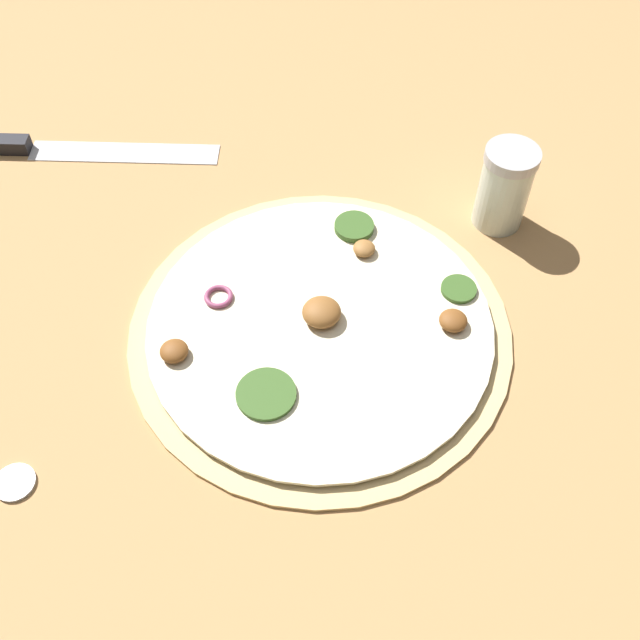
% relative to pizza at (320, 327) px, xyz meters
% --- Properties ---
extents(ground_plane, '(3.00, 3.00, 0.00)m').
position_rel_pizza_xyz_m(ground_plane, '(0.00, 0.00, -0.01)').
color(ground_plane, tan).
extents(pizza, '(0.38, 0.38, 0.03)m').
position_rel_pizza_xyz_m(pizza, '(0.00, 0.00, 0.00)').
color(pizza, '#D6B77A').
rests_on(pizza, ground_plane).
extents(knife, '(0.33, 0.09, 0.02)m').
position_rel_pizza_xyz_m(knife, '(0.39, -0.19, -0.00)').
color(knife, silver).
rests_on(knife, ground_plane).
extents(spice_jar, '(0.06, 0.06, 0.10)m').
position_rel_pizza_xyz_m(spice_jar, '(-0.16, -0.19, 0.04)').
color(spice_jar, silver).
rests_on(spice_jar, ground_plane).
extents(loose_cap, '(0.04, 0.04, 0.01)m').
position_rel_pizza_xyz_m(loose_cap, '(0.22, 0.22, -0.00)').
color(loose_cap, '#B2B2B7').
rests_on(loose_cap, ground_plane).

